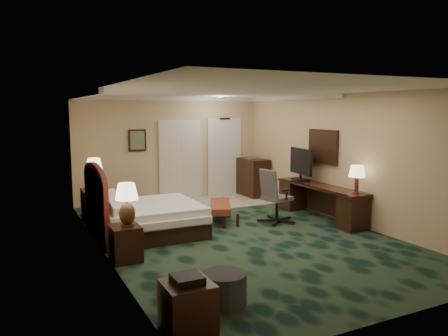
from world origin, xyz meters
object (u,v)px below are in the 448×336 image
lamp_far (94,174)px  desk (320,202)px  ottoman (224,289)px  desk_chair (277,196)px  lamp_near (127,205)px  bed_bench (220,212)px  minibar (253,177)px  nightstand_near (125,243)px  nightstand_far (96,205)px  side_table (188,307)px  bed (150,219)px  tv (301,165)px

lamp_far → desk: (4.42, -2.05, -0.64)m
ottoman → desk_chair: (2.74, 3.03, 0.38)m
lamp_near → desk_chair: size_ratio=0.59×
bed_bench → lamp_far: bearing=174.5°
desk → minibar: 2.86m
lamp_near → minibar: size_ratio=0.66×
nightstand_near → lamp_far: bearing=89.0°
nightstand_far → lamp_far: 0.67m
ottoman → minibar: (3.74, 5.76, 0.32)m
side_table → lamp_near: bearing=90.1°
desk → side_table: bearing=-143.0°
lamp_far → ottoman: size_ratio=1.22×
nightstand_far → minibar: 4.47m
nightstand_near → nightstand_far: nightstand_far is taller
ottoman → minibar: minibar is taller
minibar → ottoman: bearing=-123.0°
lamp_near → bed_bench: 2.87m
nightstand_near → ottoman: size_ratio=1.02×
bed → side_table: size_ratio=3.33×
ottoman → side_table: (-0.65, -0.44, 0.08)m
desk → minibar: bearing=90.6°
lamp_near → bed_bench: size_ratio=0.57×
bed_bench → nightstand_near: bearing=-123.1°
side_table → desk_chair: desk_chair is taller
bed → ottoman: size_ratio=3.35×
nightstand_far → minibar: bearing=10.8°
nightstand_far → desk: 4.86m
nightstand_far → desk_chair: 3.89m
nightstand_near → ottoman: 2.21m
side_table → minibar: (4.39, 6.20, 0.24)m
tv → desk_chair: size_ratio=0.85×
lamp_far → minibar: bearing=10.4°
nightstand_near → lamp_far: lamp_far is taller
nightstand_far → nightstand_near: bearing=-90.9°
bed_bench → side_table: size_ratio=2.16×
tv → desk_chair: tv is taller
nightstand_far → bed_bench: size_ratio=0.56×
nightstand_far → bed_bench: bearing=-29.7°
bed → lamp_far: lamp_far is taller
bed_bench → ottoman: (-1.68, -3.59, -0.01)m
tv → minibar: bearing=98.8°
nightstand_near → desk: bearing=10.2°
nightstand_near → lamp_far: 2.95m
lamp_far → bed: bearing=-65.5°
bed → ottoman: bearing=-91.4°
bed → bed_bench: size_ratio=1.54×
bed_bench → tv: 2.24m
desk → minibar: size_ratio=2.46×
lamp_near → nightstand_near: bearing=155.8°
nightstand_near → nightstand_far: size_ratio=0.83×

